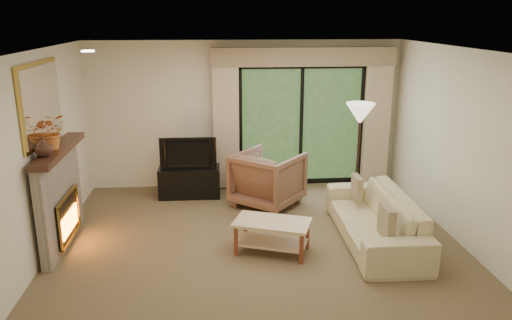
{
  "coord_description": "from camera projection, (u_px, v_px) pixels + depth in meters",
  "views": [
    {
      "loc": [
        -0.57,
        -6.22,
        3.01
      ],
      "look_at": [
        0.0,
        0.3,
        1.1
      ],
      "focal_mm": 35.0,
      "sensor_mm": 36.0,
      "label": 1
    }
  ],
  "objects": [
    {
      "name": "branches",
      "position": [
        51.0,
        132.0,
        6.25
      ],
      "size": [
        0.49,
        0.45,
        0.46
      ],
      "primitive_type": "imported",
      "rotation": [
        0.0,
        0.0,
        0.26
      ],
      "color": "orange",
      "rests_on": "fireplace"
    },
    {
      "name": "wall_left",
      "position": [
        40.0,
        157.0,
        6.25
      ],
      "size": [
        0.0,
        5.0,
        5.0
      ],
      "primitive_type": "plane",
      "rotation": [
        1.57,
        0.0,
        1.57
      ],
      "color": "#F2E2C7",
      "rests_on": "ground"
    },
    {
      "name": "fireplace",
      "position": [
        60.0,
        197.0,
        6.62
      ],
      "size": [
        0.24,
        1.7,
        1.37
      ],
      "primitive_type": null,
      "color": "gray",
      "rests_on": "floor"
    },
    {
      "name": "floor",
      "position": [
        258.0,
        243.0,
        6.84
      ],
      "size": [
        5.5,
        5.5,
        0.0
      ],
      "primitive_type": "plane",
      "color": "brown",
      "rests_on": "ground"
    },
    {
      "name": "sofa",
      "position": [
        375.0,
        218.0,
        6.83
      ],
      "size": [
        0.93,
        2.29,
        0.66
      ],
      "primitive_type": "imported",
      "rotation": [
        0.0,
        0.0,
        -1.59
      ],
      "color": "#CEC08C",
      "rests_on": "floor"
    },
    {
      "name": "vase",
      "position": [
        43.0,
        147.0,
        5.98
      ],
      "size": [
        0.25,
        0.25,
        0.24
      ],
      "primitive_type": "imported",
      "rotation": [
        0.0,
        0.0,
        0.1
      ],
      "color": "#3D2319",
      "rests_on": "fireplace"
    },
    {
      "name": "media_console",
      "position": [
        190.0,
        182.0,
        8.55
      ],
      "size": [
        1.04,
        0.48,
        0.52
      ],
      "primitive_type": "cube",
      "rotation": [
        0.0,
        0.0,
        -0.02
      ],
      "color": "black",
      "rests_on": "floor"
    },
    {
      "name": "coffee_table",
      "position": [
        272.0,
        237.0,
        6.52
      ],
      "size": [
        1.1,
        0.84,
        0.44
      ],
      "primitive_type": null,
      "rotation": [
        0.0,
        0.0,
        -0.35
      ],
      "color": "#DBB989",
      "rests_on": "floor"
    },
    {
      "name": "pillow_near",
      "position": [
        387.0,
        222.0,
        6.14
      ],
      "size": [
        0.11,
        0.41,
        0.4
      ],
      "primitive_type": "cube",
      "rotation": [
        0.0,
        0.0,
        -0.02
      ],
      "color": "#553123",
      "rests_on": "sofa"
    },
    {
      "name": "wall_back",
      "position": [
        245.0,
        115.0,
        8.87
      ],
      "size": [
        5.0,
        0.0,
        5.0
      ],
      "primitive_type": "plane",
      "rotation": [
        1.57,
        0.0,
        0.0
      ],
      "color": "#F2E2C7",
      "rests_on": "ground"
    },
    {
      "name": "mirror",
      "position": [
        42.0,
        103.0,
        6.26
      ],
      "size": [
        0.07,
        1.45,
        1.02
      ],
      "primitive_type": null,
      "color": "gold",
      "rests_on": "wall_left"
    },
    {
      "name": "wall_right",
      "position": [
        461.0,
        147.0,
        6.71
      ],
      "size": [
        0.0,
        5.0,
        5.0
      ],
      "primitive_type": "plane",
      "rotation": [
        1.57,
        0.0,
        -1.57
      ],
      "color": "#F2E2C7",
      "rests_on": "ground"
    },
    {
      "name": "floor_lamp",
      "position": [
        358.0,
        156.0,
        7.93
      ],
      "size": [
        0.58,
        0.58,
        1.7
      ],
      "primitive_type": null,
      "rotation": [
        0.0,
        0.0,
        0.33
      ],
      "color": "beige",
      "rests_on": "floor"
    },
    {
      "name": "ceiling",
      "position": [
        258.0,
        50.0,
        6.11
      ],
      "size": [
        5.5,
        5.5,
        0.0
      ],
      "primitive_type": "plane",
      "rotation": [
        3.14,
        0.0,
        0.0
      ],
      "color": "white",
      "rests_on": "ground"
    },
    {
      "name": "sliding_door",
      "position": [
        301.0,
        125.0,
        8.96
      ],
      "size": [
        2.26,
        0.1,
        2.16
      ],
      "primitive_type": null,
      "color": "black",
      "rests_on": "floor"
    },
    {
      "name": "curtain_left",
      "position": [
        226.0,
        122.0,
        8.71
      ],
      "size": [
        0.45,
        0.18,
        2.35
      ],
      "primitive_type": "cube",
      "color": "beige",
      "rests_on": "floor"
    },
    {
      "name": "curtain_right",
      "position": [
        377.0,
        120.0,
        8.94
      ],
      "size": [
        0.45,
        0.18,
        2.35
      ],
      "primitive_type": "cube",
      "color": "beige",
      "rests_on": "floor"
    },
    {
      "name": "wall_front",
      "position": [
        286.0,
        232.0,
        4.09
      ],
      "size": [
        5.0,
        0.0,
        5.0
      ],
      "primitive_type": "plane",
      "rotation": [
        -1.57,
        0.0,
        0.0
      ],
      "color": "#F2E2C7",
      "rests_on": "ground"
    },
    {
      "name": "tv",
      "position": [
        188.0,
        152.0,
        8.4
      ],
      "size": [
        0.94,
        0.14,
        0.54
      ],
      "primitive_type": "imported",
      "rotation": [
        0.0,
        0.0,
        -0.02
      ],
      "color": "black",
      "rests_on": "media_console"
    },
    {
      "name": "armchair",
      "position": [
        268.0,
        179.0,
        8.1
      ],
      "size": [
        1.36,
        1.37,
        0.9
      ],
      "primitive_type": "imported",
      "rotation": [
        0.0,
        0.0,
        2.46
      ],
      "color": "brown",
      "rests_on": "floor"
    },
    {
      "name": "cornice",
      "position": [
        304.0,
        57.0,
        8.53
      ],
      "size": [
        3.2,
        0.24,
        0.32
      ],
      "primitive_type": "cube",
      "color": "tan",
      "rests_on": "wall_back"
    },
    {
      "name": "pillow_far",
      "position": [
        357.0,
        187.0,
        7.39
      ],
      "size": [
        0.1,
        0.35,
        0.34
      ],
      "primitive_type": "cube",
      "rotation": [
        0.0,
        0.0,
        -0.02
      ],
      "color": "#553123",
      "rests_on": "sofa"
    }
  ]
}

